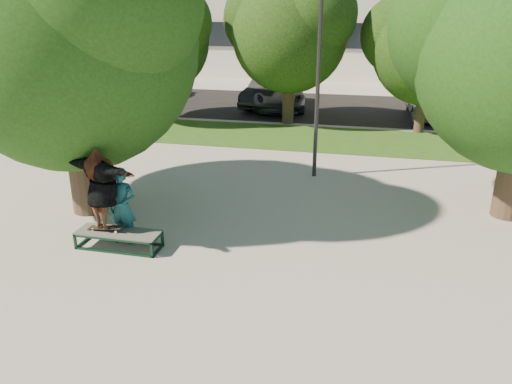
% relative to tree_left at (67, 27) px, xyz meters
% --- Properties ---
extents(ground, '(120.00, 120.00, 0.00)m').
position_rel_tree_left_xyz_m(ground, '(4.29, -1.09, -4.42)').
color(ground, '#ABA69D').
rests_on(ground, ground).
extents(grass_strip, '(30.00, 4.00, 0.02)m').
position_rel_tree_left_xyz_m(grass_strip, '(5.29, 8.41, -4.41)').
color(grass_strip, '#1D4D16').
rests_on(grass_strip, ground).
extents(asphalt_strip, '(40.00, 8.00, 0.01)m').
position_rel_tree_left_xyz_m(asphalt_strip, '(4.29, 14.91, -4.42)').
color(asphalt_strip, black).
rests_on(asphalt_strip, ground).
extents(tree_left, '(6.96, 5.95, 7.12)m').
position_rel_tree_left_xyz_m(tree_left, '(0.00, 0.00, 0.00)').
color(tree_left, '#38281E').
rests_on(tree_left, ground).
extents(bg_tree_left, '(5.28, 4.51, 5.77)m').
position_rel_tree_left_xyz_m(bg_tree_left, '(-2.28, 9.98, -0.69)').
color(bg_tree_left, '#38281E').
rests_on(bg_tree_left, ground).
extents(bg_tree_mid, '(5.76, 4.92, 6.24)m').
position_rel_tree_left_xyz_m(bg_tree_mid, '(3.22, 10.98, -0.41)').
color(bg_tree_mid, '#38281E').
rests_on(bg_tree_mid, ground).
extents(bg_tree_right, '(5.04, 4.31, 5.43)m').
position_rel_tree_left_xyz_m(bg_tree_right, '(8.73, 10.47, -0.93)').
color(bg_tree_right, '#38281E').
rests_on(bg_tree_right, ground).
extents(lamppost, '(0.25, 0.15, 6.11)m').
position_rel_tree_left_xyz_m(lamppost, '(5.29, 3.91, -1.27)').
color(lamppost, '#2D2D30').
rests_on(lamppost, ground).
extents(grind_box, '(1.80, 0.60, 0.38)m').
position_rel_tree_left_xyz_m(grind_box, '(1.79, -1.84, -4.23)').
color(grind_box, '#103221').
rests_on(grind_box, ground).
extents(skater_rig, '(2.23, 1.29, 1.83)m').
position_rel_tree_left_xyz_m(skater_rig, '(1.51, -1.84, -3.09)').
color(skater_rig, white).
rests_on(skater_rig, grind_box).
extents(bystander, '(0.62, 0.41, 1.69)m').
position_rel_tree_left_xyz_m(bystander, '(1.79, -1.55, -3.58)').
color(bystander, '#165157').
rests_on(bystander, ground).
extents(car_silver_a, '(1.66, 4.03, 1.37)m').
position_rel_tree_left_xyz_m(car_silver_a, '(-4.71, 15.38, -3.74)').
color(car_silver_a, '#BBBABF').
rests_on(car_silver_a, asphalt_strip).
extents(car_dark, '(2.32, 4.92, 1.56)m').
position_rel_tree_left_xyz_m(car_dark, '(1.78, 14.44, -3.64)').
color(car_dark, black).
rests_on(car_dark, asphalt_strip).
extents(car_grey, '(3.26, 5.61, 1.47)m').
position_rel_tree_left_xyz_m(car_grey, '(2.32, 14.17, -3.69)').
color(car_grey, '#535357').
rests_on(car_grey, asphalt_strip).
extents(car_silver_b, '(2.10, 4.65, 1.32)m').
position_rel_tree_left_xyz_m(car_silver_b, '(9.46, 13.86, -3.76)').
color(car_silver_b, '#B6B7BC').
rests_on(car_silver_b, asphalt_strip).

